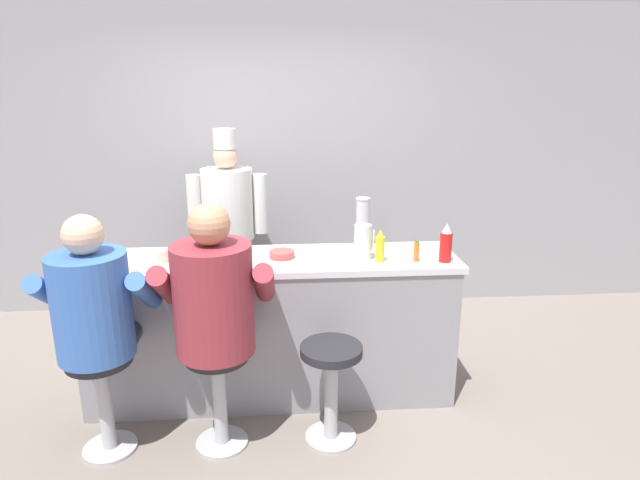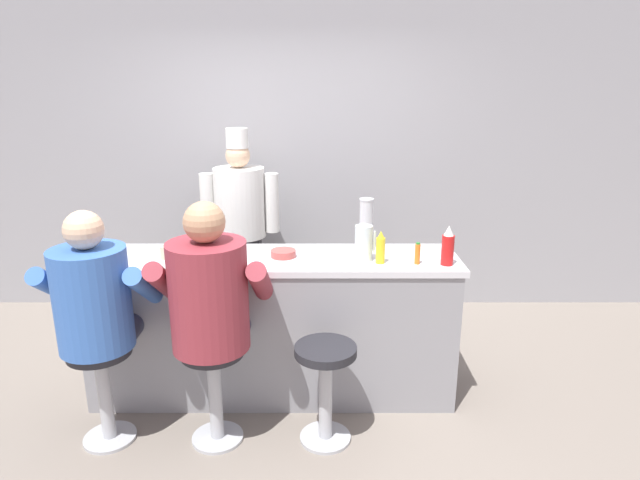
{
  "view_description": "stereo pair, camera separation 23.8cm",
  "coord_description": "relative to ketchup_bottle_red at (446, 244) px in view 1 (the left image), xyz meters",
  "views": [
    {
      "loc": [
        0.07,
        -2.94,
        2.02
      ],
      "look_at": [
        0.32,
        0.26,
        1.08
      ],
      "focal_mm": 30.0,
      "sensor_mm": 36.0,
      "label": 1
    },
    {
      "loc": [
        0.31,
        -2.95,
        2.02
      ],
      "look_at": [
        0.32,
        0.26,
        1.08
      ],
      "focal_mm": 30.0,
      "sensor_mm": 36.0,
      "label": 2
    }
  ],
  "objects": [
    {
      "name": "coffee_mug_tan",
      "position": [
        -1.74,
        0.12,
        -0.07
      ],
      "size": [
        0.13,
        0.09,
        0.08
      ],
      "color": "beige",
      "rests_on": "diner_counter"
    },
    {
      "name": "water_pitcher_clear",
      "position": [
        -0.5,
        0.09,
        -0.0
      ],
      "size": [
        0.13,
        0.11,
        0.22
      ],
      "color": "silver",
      "rests_on": "diner_counter"
    },
    {
      "name": "mustard_bottle_yellow",
      "position": [
        -0.4,
        0.03,
        -0.02
      ],
      "size": [
        0.06,
        0.06,
        0.21
      ],
      "color": "yellow",
      "rests_on": "diner_counter"
    },
    {
      "name": "diner_counter",
      "position": [
        -1.08,
        0.15,
        -0.59
      ],
      "size": [
        2.39,
        0.58,
        0.96
      ],
      "color": "gray",
      "rests_on": "ground_plane"
    },
    {
      "name": "cup_stack_steel",
      "position": [
        -0.47,
        0.33,
        0.06
      ],
      "size": [
        0.1,
        0.1,
        0.34
      ],
      "color": "#B7BABF",
      "rests_on": "diner_counter"
    },
    {
      "name": "wall_back",
      "position": [
        -1.08,
        1.71,
        0.27
      ],
      "size": [
        10.0,
        0.06,
        2.7
      ],
      "color": "#99999E",
      "rests_on": "ground_plane"
    },
    {
      "name": "hot_sauce_bottle_orange",
      "position": [
        -0.18,
        0.01,
        -0.05
      ],
      "size": [
        0.03,
        0.03,
        0.14
      ],
      "color": "orange",
      "rests_on": "diner_counter"
    },
    {
      "name": "ground_plane",
      "position": [
        -1.08,
        -0.14,
        -1.08
      ],
      "size": [
        20.0,
        20.0,
        0.0
      ],
      "primitive_type": "plane",
      "color": "slate"
    },
    {
      "name": "cook_in_whites_near",
      "position": [
        -1.45,
        1.29,
        -0.15
      ],
      "size": [
        0.66,
        0.42,
        1.68
      ],
      "color": "#232328",
      "rests_on": "ground_plane"
    },
    {
      "name": "diner_seated_maroon",
      "position": [
        -1.38,
        -0.34,
        -0.21
      ],
      "size": [
        0.66,
        0.65,
        1.44
      ],
      "color": "#B2B5BA",
      "rests_on": "ground_plane"
    },
    {
      "name": "breakfast_plate",
      "position": [
        -1.54,
        0.03,
        -0.1
      ],
      "size": [
        0.26,
        0.26,
        0.05
      ],
      "color": "white",
      "rests_on": "diner_counter"
    },
    {
      "name": "diner_seated_blue",
      "position": [
        -2.02,
        -0.35,
        -0.23
      ],
      "size": [
        0.62,
        0.61,
        1.39
      ],
      "color": "#B2B5BA",
      "rests_on": "ground_plane"
    },
    {
      "name": "ketchup_bottle_red",
      "position": [
        0.0,
        0.0,
        0.0
      ],
      "size": [
        0.08,
        0.08,
        0.25
      ],
      "color": "red",
      "rests_on": "diner_counter"
    },
    {
      "name": "empty_stool_round",
      "position": [
        -0.74,
        -0.38,
        -0.67
      ],
      "size": [
        0.35,
        0.35,
        0.61
      ],
      "color": "#B2B5BA",
      "rests_on": "ground_plane"
    },
    {
      "name": "cereal_bowl",
      "position": [
        -1.01,
        0.15,
        -0.09
      ],
      "size": [
        0.16,
        0.16,
        0.05
      ],
      "color": "#B24C47",
      "rests_on": "diner_counter"
    }
  ]
}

